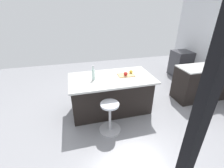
% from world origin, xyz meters
% --- Properties ---
extents(ground_plane, '(7.78, 7.78, 0.00)m').
position_xyz_m(ground_plane, '(0.00, 0.00, 0.00)').
color(ground_plane, gray).
extents(sink_cabinet, '(2.29, 0.60, 1.19)m').
position_xyz_m(sink_cabinet, '(-2.65, -0.11, 0.46)').
color(sink_cabinet, black).
rests_on(sink_cabinet, ground_plane).
extents(oven_range, '(0.60, 0.61, 0.88)m').
position_xyz_m(oven_range, '(-2.64, -1.60, 0.44)').
color(oven_range, '#38383D').
rests_on(oven_range, ground_plane).
extents(kitchen_island, '(1.83, 1.00, 0.89)m').
position_xyz_m(kitchen_island, '(0.28, -0.15, 0.45)').
color(kitchen_island, black).
rests_on(kitchen_island, ground_plane).
extents(stool_by_window, '(0.44, 0.44, 0.65)m').
position_xyz_m(stool_by_window, '(0.47, 0.52, 0.31)').
color(stool_by_window, '#B7B7BC').
rests_on(stool_by_window, ground_plane).
extents(cutting_board, '(0.36, 0.24, 0.02)m').
position_xyz_m(cutting_board, '(-0.07, -0.14, 0.90)').
color(cutting_board, tan).
rests_on(cutting_board, kitchen_island).
extents(apple_red, '(0.09, 0.09, 0.09)m').
position_xyz_m(apple_red, '(-0.04, -0.09, 0.95)').
color(apple_red, red).
rests_on(apple_red, cutting_board).
extents(apple_yellow, '(0.08, 0.08, 0.08)m').
position_xyz_m(apple_yellow, '(-0.20, -0.19, 0.94)').
color(apple_yellow, gold).
rests_on(apple_yellow, cutting_board).
extents(water_bottle, '(0.06, 0.06, 0.31)m').
position_xyz_m(water_bottle, '(0.67, -0.10, 1.01)').
color(water_bottle, silver).
rests_on(water_bottle, kitchen_island).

